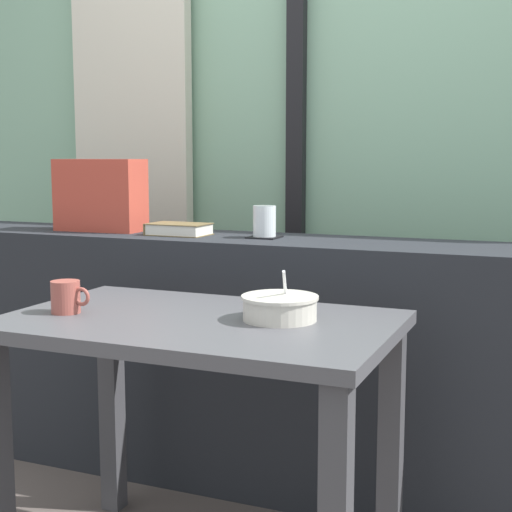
# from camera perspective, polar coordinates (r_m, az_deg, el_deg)

# --- Properties ---
(outdoor_backdrop) EXTENTS (4.80, 0.08, 2.80)m
(outdoor_backdrop) POSITION_cam_1_polar(r_m,az_deg,el_deg) (3.09, 6.06, 12.83)
(outdoor_backdrop) COLOR #84B293
(outdoor_backdrop) RESTS_ON ground
(curtain_left_panel) EXTENTS (0.56, 0.06, 2.50)m
(curtain_left_panel) POSITION_cam_1_polar(r_m,az_deg,el_deg) (3.36, -9.43, 9.78)
(curtain_left_panel) COLOR beige
(curtain_left_panel) RESTS_ON ground
(window_divider_post) EXTENTS (0.07, 0.05, 2.60)m
(window_divider_post) POSITION_cam_1_polar(r_m,az_deg,el_deg) (3.06, 3.09, 11.03)
(window_divider_post) COLOR black
(window_divider_post) RESTS_ON ground
(dark_console_ledge) EXTENTS (2.80, 0.39, 0.85)m
(dark_console_ledge) POSITION_cam_1_polar(r_m,az_deg,el_deg) (2.55, 1.44, -8.17)
(dark_console_ledge) COLOR #23262B
(dark_console_ledge) RESTS_ON ground
(breakfast_table) EXTENTS (0.99, 0.62, 0.71)m
(breakfast_table) POSITION_cam_1_polar(r_m,az_deg,el_deg) (1.94, -4.35, -8.46)
(breakfast_table) COLOR #414145
(breakfast_table) RESTS_ON ground
(coaster_square) EXTENTS (0.10, 0.10, 0.00)m
(coaster_square) POSITION_cam_1_polar(r_m,az_deg,el_deg) (2.49, 0.65, 1.45)
(coaster_square) COLOR black
(coaster_square) RESTS_ON dark_console_ledge
(juice_glass) EXTENTS (0.08, 0.08, 0.10)m
(juice_glass) POSITION_cam_1_polar(r_m,az_deg,el_deg) (2.48, 0.65, 2.56)
(juice_glass) COLOR white
(juice_glass) RESTS_ON coaster_square
(closed_book) EXTENTS (0.21, 0.14, 0.04)m
(closed_book) POSITION_cam_1_polar(r_m,az_deg,el_deg) (2.59, -5.94, 2.05)
(closed_book) COLOR brown
(closed_book) RESTS_ON dark_console_ledge
(throw_pillow) EXTENTS (0.32, 0.15, 0.26)m
(throw_pillow) POSITION_cam_1_polar(r_m,az_deg,el_deg) (2.78, -11.79, 4.58)
(throw_pillow) COLOR #B74233
(throw_pillow) RESTS_ON dark_console_ledge
(soup_bowl) EXTENTS (0.19, 0.19, 0.13)m
(soup_bowl) POSITION_cam_1_polar(r_m,az_deg,el_deg) (1.87, 1.84, -3.99)
(soup_bowl) COLOR beige
(soup_bowl) RESTS_ON breakfast_table
(ceramic_mug) EXTENTS (0.11, 0.08, 0.08)m
(ceramic_mug) POSITION_cam_1_polar(r_m,az_deg,el_deg) (2.01, -14.29, -3.05)
(ceramic_mug) COLOR #9E4C42
(ceramic_mug) RESTS_ON breakfast_table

